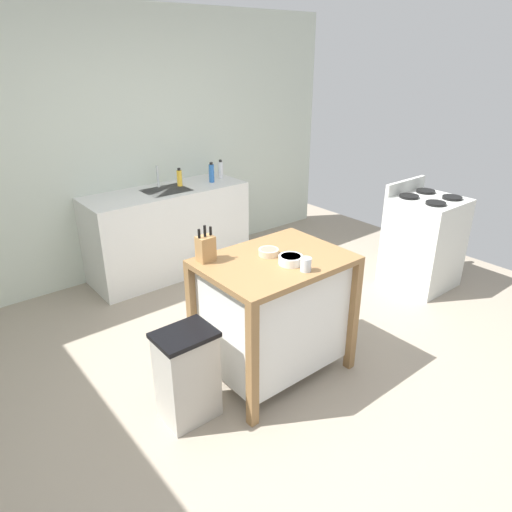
# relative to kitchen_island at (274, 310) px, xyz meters

# --- Properties ---
(ground_plane) EXTENTS (6.46, 6.46, 0.00)m
(ground_plane) POSITION_rel_kitchen_island_xyz_m (-0.11, -0.17, -0.51)
(ground_plane) COLOR gray
(ground_plane) RESTS_ON ground
(wall_back) EXTENTS (5.46, 0.10, 2.60)m
(wall_back) POSITION_rel_kitchen_island_xyz_m (-0.11, 2.32, 0.79)
(wall_back) COLOR silver
(wall_back) RESTS_ON ground
(kitchen_island) EXTENTS (0.99, 0.73, 0.90)m
(kitchen_island) POSITION_rel_kitchen_island_xyz_m (0.00, 0.00, 0.00)
(kitchen_island) COLOR olive
(kitchen_island) RESTS_ON ground
(knife_block) EXTENTS (0.11, 0.09, 0.25)m
(knife_block) POSITION_rel_kitchen_island_xyz_m (-0.37, 0.26, 0.49)
(knife_block) COLOR #AD7F4C
(knife_block) RESTS_ON kitchen_island
(bowl_stoneware_deep) EXTENTS (0.14, 0.14, 0.04)m
(bowl_stoneware_deep) POSITION_rel_kitchen_island_xyz_m (0.01, 0.07, 0.42)
(bowl_stoneware_deep) COLOR beige
(bowl_stoneware_deep) RESTS_ON kitchen_island
(bowl_ceramic_wide) EXTENTS (0.16, 0.16, 0.06)m
(bowl_ceramic_wide) POSITION_rel_kitchen_island_xyz_m (0.02, -0.13, 0.43)
(bowl_ceramic_wide) COLOR silver
(bowl_ceramic_wide) RESTS_ON kitchen_island
(drinking_cup) EXTENTS (0.07, 0.07, 0.09)m
(drinking_cup) POSITION_rel_kitchen_island_xyz_m (0.03, -0.27, 0.44)
(drinking_cup) COLOR silver
(drinking_cup) RESTS_ON kitchen_island
(trash_bin) EXTENTS (0.36, 0.28, 0.63)m
(trash_bin) POSITION_rel_kitchen_island_xyz_m (-0.73, -0.02, -0.19)
(trash_bin) COLOR #B7B2A8
(trash_bin) RESTS_ON ground
(sink_counter) EXTENTS (1.66, 0.60, 0.90)m
(sink_counter) POSITION_rel_kitchen_island_xyz_m (0.27, 1.97, -0.05)
(sink_counter) COLOR silver
(sink_counter) RESTS_ON ground
(sink_faucet) EXTENTS (0.02, 0.02, 0.22)m
(sink_faucet) POSITION_rel_kitchen_island_xyz_m (0.27, 2.11, 0.50)
(sink_faucet) COLOR #B7BCC1
(sink_faucet) RESTS_ON sink_counter
(bottle_dish_soap) EXTENTS (0.06, 0.06, 0.21)m
(bottle_dish_soap) POSITION_rel_kitchen_island_xyz_m (0.80, 1.92, 0.49)
(bottle_dish_soap) COLOR blue
(bottle_dish_soap) RESTS_ON sink_counter
(bottle_spray_cleaner) EXTENTS (0.05, 0.05, 0.20)m
(bottle_spray_cleaner) POSITION_rel_kitchen_island_xyz_m (0.97, 2.00, 0.49)
(bottle_spray_cleaner) COLOR white
(bottle_spray_cleaner) RESTS_ON sink_counter
(bottle_hand_soap) EXTENTS (0.05, 0.05, 0.19)m
(bottle_hand_soap) POSITION_rel_kitchen_island_xyz_m (0.46, 2.01, 0.48)
(bottle_hand_soap) COLOR yellow
(bottle_hand_soap) RESTS_ON sink_counter
(stove) EXTENTS (0.60, 0.60, 1.02)m
(stove) POSITION_rel_kitchen_island_xyz_m (2.07, 0.13, -0.05)
(stove) COLOR silver
(stove) RESTS_ON ground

